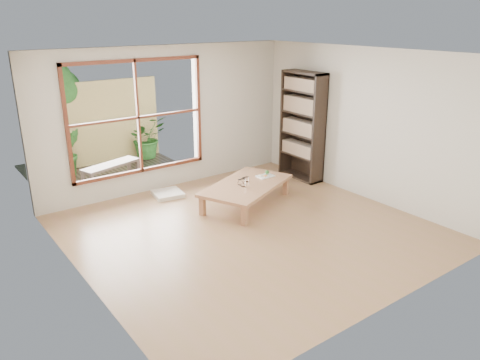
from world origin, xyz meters
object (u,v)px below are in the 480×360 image
(low_table, at_px, (246,186))
(food_tray, at_px, (266,175))
(bookshelf, at_px, (302,126))
(garden_bench, at_px, (111,167))

(low_table, distance_m, food_tray, 0.53)
(food_tray, bearing_deg, low_table, -166.58)
(bookshelf, height_order, garden_bench, bookshelf)
(bookshelf, bearing_deg, garden_bench, 149.04)
(low_table, xyz_separation_m, garden_bench, (-1.45, 2.39, 0.01))
(low_table, height_order, food_tray, food_tray)
(bookshelf, bearing_deg, food_tray, -162.99)
(garden_bench, bearing_deg, food_tray, -66.25)
(low_table, distance_m, garden_bench, 2.80)
(garden_bench, bearing_deg, low_table, -75.78)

